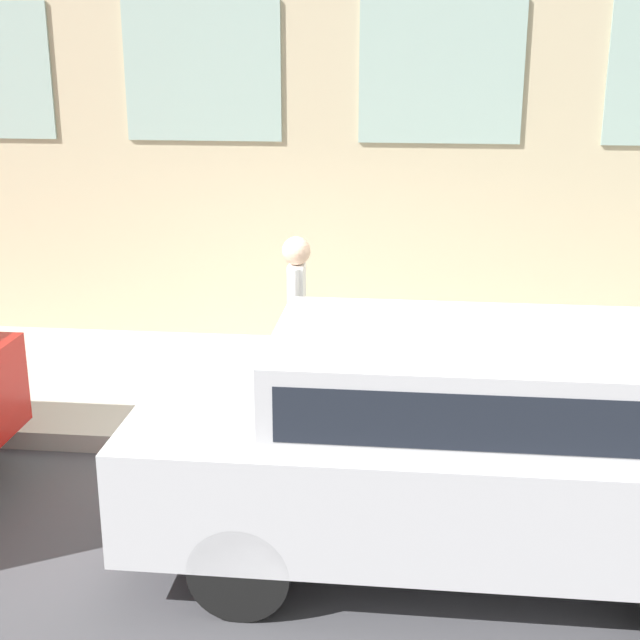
% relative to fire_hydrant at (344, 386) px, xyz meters
% --- Properties ---
extents(ground_plane, '(80.00, 80.00, 0.00)m').
position_rel_fire_hydrant_xyz_m(ground_plane, '(-0.52, 0.50, -0.55)').
color(ground_plane, '#47474C').
extents(sidewalk, '(3.05, 60.00, 0.17)m').
position_rel_fire_hydrant_xyz_m(sidewalk, '(1.00, 0.50, -0.46)').
color(sidewalk, '#B2ADA3').
rests_on(sidewalk, ground_plane).
extents(building_facade, '(0.33, 40.00, 7.69)m').
position_rel_fire_hydrant_xyz_m(building_facade, '(2.68, 0.50, 3.30)').
color(building_facade, '#C6B793').
rests_on(building_facade, ground_plane).
extents(fire_hydrant, '(0.29, 0.42, 0.74)m').
position_rel_fire_hydrant_xyz_m(fire_hydrant, '(0.00, 0.00, 0.00)').
color(fire_hydrant, gray).
rests_on(fire_hydrant, sidewalk).
extents(person, '(0.41, 0.27, 1.67)m').
position_rel_fire_hydrant_xyz_m(person, '(0.41, 0.49, 0.63)').
color(person, '#232328').
rests_on(person, sidewalk).
extents(parked_truck_silver_near, '(1.85, 4.53, 1.69)m').
position_rel_fire_hydrant_xyz_m(parked_truck_silver_near, '(-1.90, -1.01, 0.41)').
color(parked_truck_silver_near, black).
rests_on(parked_truck_silver_near, ground_plane).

